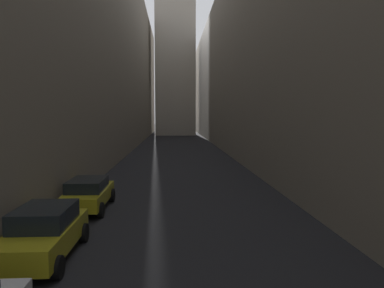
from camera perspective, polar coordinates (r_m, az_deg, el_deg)
ground_plane at (r=42.01m, az=-2.29°, el=-1.36°), size 264.00×264.00×0.00m
building_block_left at (r=45.93m, az=-17.87°, el=14.27°), size 12.78×108.00×24.49m
building_block_right at (r=46.32m, az=14.77°, el=11.99°), size 15.70×108.00×20.87m
clock_tower at (r=84.28m, az=-2.70°, el=21.38°), size 9.38×9.38×55.18m
parked_car_left_third at (r=12.13m, az=-22.24°, el=-12.73°), size 1.89×4.17×1.58m
parked_car_left_far at (r=17.43m, az=-16.03°, el=-7.45°), size 1.88×4.21×1.45m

